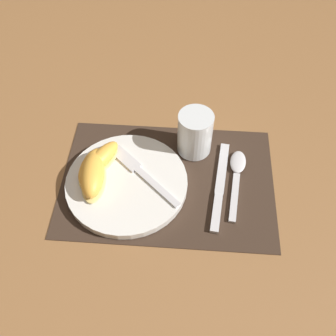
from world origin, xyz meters
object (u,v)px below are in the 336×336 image
knife (220,187)px  spoon (237,171)px  juice_glass (195,135)px  citrus_wedge_2 (93,176)px  citrus_wedge_0 (101,159)px  fork (140,171)px  plate (127,183)px  citrus_wedge_1 (91,169)px

knife → spoon: size_ratio=1.24×
juice_glass → knife: 0.13m
juice_glass → knife: bearing=-61.3°
juice_glass → citrus_wedge_2: 0.23m
citrus_wedge_0 → juice_glass: bearing=19.8°
juice_glass → citrus_wedge_2: bearing=-150.0°
citrus_wedge_2 → fork: bearing=18.2°
plate → citrus_wedge_0: 0.07m
citrus_wedge_1 → spoon: bearing=6.7°
juice_glass → knife: size_ratio=0.45×
knife → citrus_wedge_1: 0.27m
citrus_wedge_1 → citrus_wedge_2: size_ratio=0.89×
plate → spoon: size_ratio=1.40×
spoon → juice_glass: bearing=147.4°
citrus_wedge_2 → citrus_wedge_0: bearing=80.4°
knife → citrus_wedge_0: 0.25m
citrus_wedge_1 → knife: bearing=-1.7°
knife → citrus_wedge_0: citrus_wedge_0 is taller
citrus_wedge_0 → citrus_wedge_2: 0.05m
plate → fork: 0.04m
citrus_wedge_1 → plate: bearing=-10.9°
juice_glass → knife: (0.06, -0.10, -0.04)m
plate → spoon: 0.24m
plate → juice_glass: juice_glass is taller
citrus_wedge_2 → spoon: bearing=10.7°
juice_glass → citrus_wedge_0: 0.21m
spoon → knife: bearing=-130.3°
knife → citrus_wedge_0: size_ratio=1.95×
knife → citrus_wedge_2: citrus_wedge_2 is taller
spoon → citrus_wedge_1: (-0.30, -0.04, 0.03)m
citrus_wedge_2 → plate: bearing=5.1°
plate → citrus_wedge_1: bearing=169.1°
plate → juice_glass: size_ratio=2.51×
spoon → citrus_wedge_2: size_ratio=1.52×
plate → fork: bearing=44.1°
juice_glass → fork: 0.14m
plate → spoon: plate is taller
citrus_wedge_2 → juice_glass: bearing=30.0°
citrus_wedge_0 → fork: bearing=-11.2°
fork → citrus_wedge_0: 0.09m
plate → citrus_wedge_2: bearing=-174.9°
fork → citrus_wedge_0: bearing=168.8°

